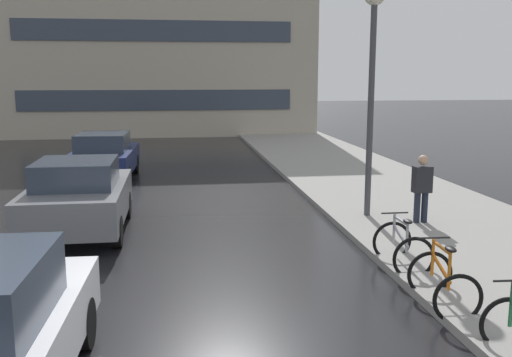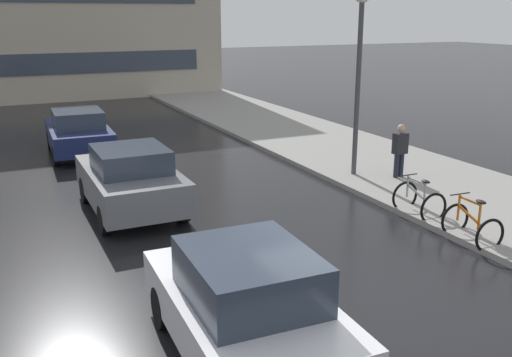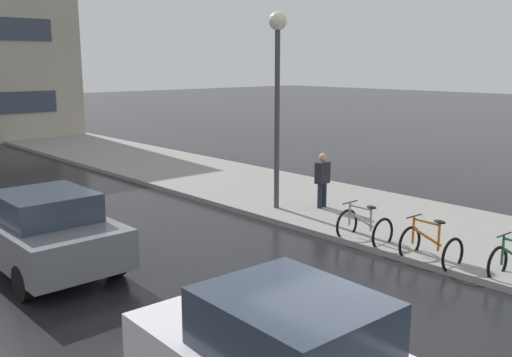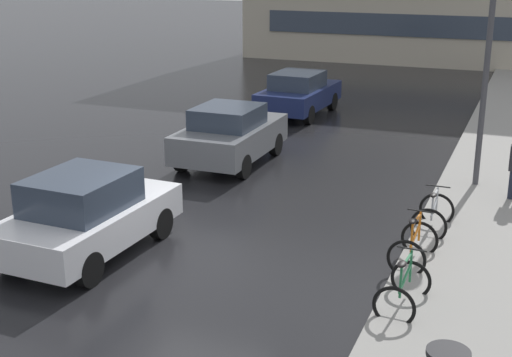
{
  "view_description": "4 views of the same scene",
  "coord_description": "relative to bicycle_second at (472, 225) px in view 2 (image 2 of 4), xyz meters",
  "views": [
    {
      "loc": [
        0.03,
        -6.1,
        3.36
      ],
      "look_at": [
        1.66,
        5.22,
        1.3
      ],
      "focal_mm": 40.0,
      "sensor_mm": 36.0,
      "label": 1
    },
    {
      "loc": [
        -4.91,
        -6.76,
        4.6
      ],
      "look_at": [
        0.59,
        4.85,
        0.88
      ],
      "focal_mm": 40.0,
      "sensor_mm": 36.0,
      "label": 2
    },
    {
      "loc": [
        -6.18,
        -4.5,
        4.06
      ],
      "look_at": [
        2.05,
        4.59,
        1.56
      ],
      "focal_mm": 40.0,
      "sensor_mm": 36.0,
      "label": 3
    },
    {
      "loc": [
        5.66,
        -10.99,
        5.56
      ],
      "look_at": [
        0.18,
        2.67,
        0.88
      ],
      "focal_mm": 50.0,
      "sensor_mm": 36.0,
      "label": 4
    }
  ],
  "objects": [
    {
      "name": "ground_plane",
      "position": [
        -3.84,
        -1.3,
        -0.4
      ],
      "size": [
        140.0,
        140.0,
        0.0
      ],
      "primitive_type": "plane",
      "color": "black"
    },
    {
      "name": "sidewalk_kerb",
      "position": [
        2.16,
        8.7,
        -0.33
      ],
      "size": [
        4.8,
        60.0,
        0.14
      ],
      "primitive_type": "cube",
      "color": "gray",
      "rests_on": "ground"
    },
    {
      "name": "bicycle_second",
      "position": [
        0.0,
        0.0,
        0.0
      ],
      "size": [
        0.79,
        1.12,
        1.0
      ],
      "color": "black",
      "rests_on": "ground"
    },
    {
      "name": "pedestrian",
      "position": [
        1.57,
        4.3,
        0.53
      ],
      "size": [
        0.41,
        0.26,
        1.65
      ],
      "color": "#1E2333",
      "rests_on": "ground"
    },
    {
      "name": "bicycle_third",
      "position": [
        0.09,
        1.73,
        0.0
      ],
      "size": [
        0.76,
        1.08,
        0.95
      ],
      "color": "black",
      "rests_on": "ground"
    },
    {
      "name": "car_navy",
      "position": [
        -6.1,
        11.5,
        0.38
      ],
      "size": [
        2.04,
        4.1,
        1.55
      ],
      "color": "navy",
      "rests_on": "ground"
    },
    {
      "name": "car_grey",
      "position": [
        -5.88,
        4.98,
        0.41
      ],
      "size": [
        1.99,
        3.89,
        1.62
      ],
      "color": "slate",
      "rests_on": "ground"
    },
    {
      "name": "car_white",
      "position": [
        -5.9,
        -1.72,
        0.4
      ],
      "size": [
        2.06,
        3.94,
        1.62
      ],
      "color": "silver",
      "rests_on": "ground"
    },
    {
      "name": "streetlamp",
      "position": [
        0.63,
        5.12,
        3.48
      ],
      "size": [
        0.48,
        0.48,
        5.36
      ],
      "color": "#424247",
      "rests_on": "ground"
    }
  ]
}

